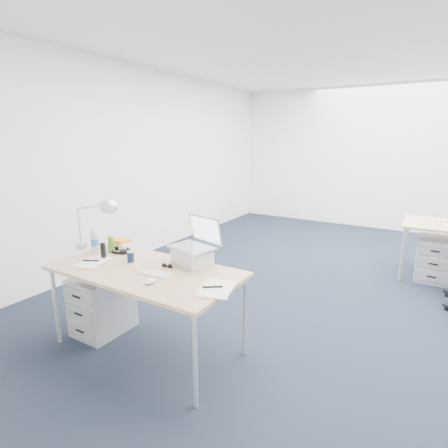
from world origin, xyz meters
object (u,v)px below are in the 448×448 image
object	(u,v)px
cordless_phone	(103,251)
desk_lamp	(91,223)
headphones	(121,250)
can_koozie	(131,256)
desk_near	(145,274)
bear_figurine	(111,244)
wireless_keyboard	(156,274)
water_bottle	(95,240)
drawer_pedestal_far	(434,259)
silver_laptop	(192,242)
computer_mouse	(150,281)
drawer_pedestal_near	(103,303)
book_stack	(120,243)
sunglasses	(167,266)

from	to	relation	value
cordless_phone	desk_lamp	distance (m)	0.33
headphones	can_koozie	distance (m)	0.33
desk_near	bear_figurine	distance (m)	0.63
wireless_keyboard	water_bottle	world-z (taller)	water_bottle
drawer_pedestal_far	desk_lamp	world-z (taller)	desk_lamp
water_bottle	wireless_keyboard	bearing A→B (deg)	-9.51
can_koozie	desk_lamp	xyz separation A→B (m)	(-0.52, 0.02, 0.23)
silver_laptop	headphones	xyz separation A→B (m)	(-0.78, -0.08, -0.18)
water_bottle	silver_laptop	bearing A→B (deg)	10.96
computer_mouse	can_koozie	bearing A→B (deg)	153.79
headphones	desk_lamp	size ratio (longest dim) A/B	0.42
drawer_pedestal_near	desk_lamp	distance (m)	0.76
drawer_pedestal_far	bear_figurine	xyz separation A→B (m)	(-2.65, -2.89, 0.54)
computer_mouse	book_stack	bearing A→B (deg)	152.54
computer_mouse	drawer_pedestal_far	bearing A→B (deg)	63.80
desk_near	computer_mouse	size ratio (longest dim) A/B	15.71
wireless_keyboard	headphones	size ratio (longest dim) A/B	1.07
drawer_pedestal_near	computer_mouse	size ratio (longest dim) A/B	5.40
drawer_pedestal_far	silver_laptop	size ratio (longest dim) A/B	1.39
sunglasses	book_stack	bearing A→B (deg)	157.93
sunglasses	wireless_keyboard	bearing A→B (deg)	-91.09
drawer_pedestal_near	drawer_pedestal_far	size ratio (longest dim) A/B	1.00
drawer_pedestal_far	silver_laptop	distance (m)	3.36
drawer_pedestal_far	book_stack	bearing A→B (deg)	-134.22
wireless_keyboard	book_stack	xyz separation A→B (m)	(-0.77, 0.35, 0.04)
bear_figurine	desk_lamp	size ratio (longest dim) A/B	0.29
drawer_pedestal_near	silver_laptop	size ratio (longest dim) A/B	1.39
drawer_pedestal_near	drawer_pedestal_far	world-z (taller)	same
water_bottle	desk_lamp	distance (m)	0.16
computer_mouse	bear_figurine	world-z (taller)	bear_figurine
drawer_pedestal_far	desk_near	bearing A→B (deg)	-124.04
computer_mouse	water_bottle	world-z (taller)	water_bottle
book_stack	cordless_phone	world-z (taller)	cordless_phone
drawer_pedestal_far	desk_lamp	bearing A→B (deg)	-133.45
desk_lamp	silver_laptop	bearing A→B (deg)	14.70
drawer_pedestal_near	cordless_phone	distance (m)	0.53
cordless_phone	book_stack	bearing A→B (deg)	97.12
bear_figurine	cordless_phone	bearing A→B (deg)	-64.03
desk_near	drawer_pedestal_far	world-z (taller)	desk_near
wireless_keyboard	computer_mouse	distance (m)	0.18
headphones	can_koozie	world-z (taller)	can_koozie
drawer_pedestal_near	bear_figurine	xyz separation A→B (m)	(-0.02, 0.17, 0.54)
desk_near	sunglasses	size ratio (longest dim) A/B	15.93
water_bottle	book_stack	bearing A→B (deg)	57.00
drawer_pedestal_near	computer_mouse	distance (m)	0.96
wireless_keyboard	sunglasses	size ratio (longest dim) A/B	2.46
drawer_pedestal_near	can_koozie	world-z (taller)	can_koozie
headphones	sunglasses	xyz separation A→B (m)	(0.66, -0.10, -0.01)
water_bottle	sunglasses	world-z (taller)	water_bottle
drawer_pedestal_near	desk_lamp	bearing A→B (deg)	153.83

